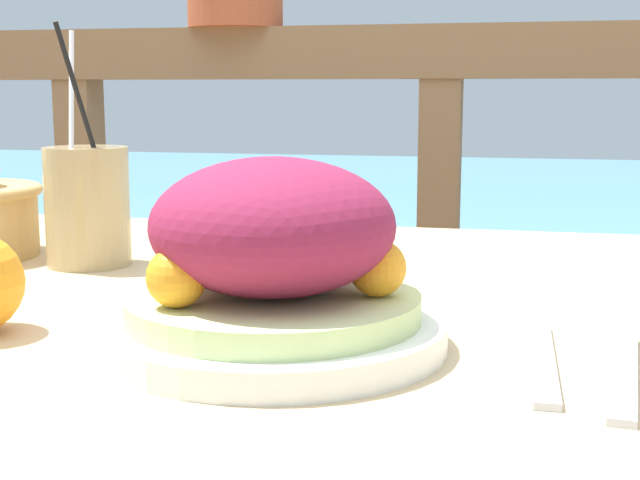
{
  "coord_description": "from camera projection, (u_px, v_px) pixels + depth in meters",
  "views": [
    {
      "loc": [
        0.14,
        -0.69,
        0.89
      ],
      "look_at": [
        -0.02,
        -0.01,
        0.77
      ],
      "focal_mm": 50.0,
      "sensor_mm": 36.0,
      "label": 1
    }
  ],
  "objects": [
    {
      "name": "patio_table",
      "position": [
        341.0,
        407.0,
        0.74
      ],
      "size": [
        1.28,
        0.93,
        0.71
      ],
      "color": "tan",
      "rests_on": "ground_plane"
    },
    {
      "name": "railing_fence",
      "position": [
        439.0,
        205.0,
        1.56
      ],
      "size": [
        2.8,
        0.08,
        1.0
      ],
      "color": "brown",
      "rests_on": "ground_plane"
    },
    {
      "name": "sea_backdrop",
      "position": [
        487.0,
        239.0,
        4.04
      ],
      "size": [
        12.0,
        4.0,
        0.44
      ],
      "color": "#568EA8",
      "rests_on": "ground_plane"
    },
    {
      "name": "salad_plate",
      "position": [
        273.0,
        266.0,
        0.62
      ],
      "size": [
        0.24,
        0.24,
        0.13
      ],
      "color": "white",
      "rests_on": "patio_table"
    },
    {
      "name": "drink_glass",
      "position": [
        88.0,
        206.0,
        0.91
      ],
      "size": [
        0.09,
        0.09,
        0.24
      ],
      "color": "tan",
      "rests_on": "patio_table"
    },
    {
      "name": "fork",
      "position": [
        542.0,
        360.0,
        0.59
      ],
      "size": [
        0.02,
        0.18,
        0.0
      ],
      "color": "silver",
      "rests_on": "patio_table"
    },
    {
      "name": "knife",
      "position": [
        624.0,
        374.0,
        0.56
      ],
      "size": [
        0.04,
        0.18,
        0.0
      ],
      "color": "silver",
      "rests_on": "patio_table"
    }
  ]
}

